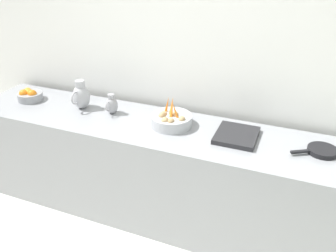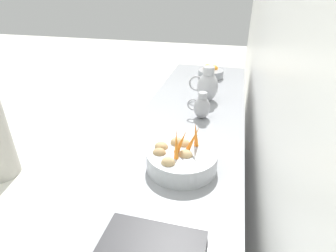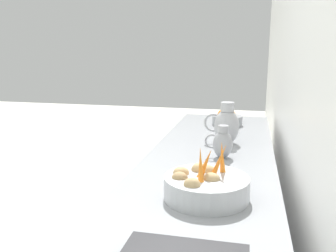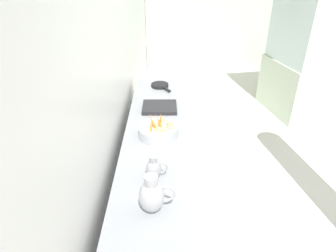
{
  "view_description": "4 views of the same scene",
  "coord_description": "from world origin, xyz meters",
  "px_view_note": "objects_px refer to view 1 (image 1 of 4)",
  "views": [
    {
      "loc": [
        0.75,
        0.84,
        2.17
      ],
      "look_at": [
        -1.34,
        -0.0,
        0.98
      ],
      "focal_mm": 37.42,
      "sensor_mm": 36.0,
      "label": 1
    },
    {
      "loc": [
        -1.74,
        0.97,
        1.66
      ],
      "look_at": [
        -1.47,
        -0.11,
        1.06
      ],
      "focal_mm": 28.9,
      "sensor_mm": 36.0,
      "label": 2
    },
    {
      "loc": [
        -1.7,
        1.26,
        1.45
      ],
      "look_at": [
        -1.33,
        -0.33,
        1.1
      ],
      "focal_mm": 38.92,
      "sensor_mm": 36.0,
      "label": 3
    },
    {
      "loc": [
        -1.48,
        -2.18,
        2.17
      ],
      "look_at": [
        -1.47,
        -0.07,
        0.98
      ],
      "focal_mm": 31.47,
      "sensor_mm": 36.0,
      "label": 4
    }
  ],
  "objects_px": {
    "orange_bowl": "(30,95)",
    "metal_pitcher_short": "(112,105)",
    "metal_pitcher_tall": "(81,96)",
    "skillet_on_counter": "(322,151)",
    "vegetable_colander": "(171,120)"
  },
  "relations": [
    {
      "from": "vegetable_colander",
      "to": "orange_bowl",
      "type": "xyz_separation_m",
      "value": [
        0.01,
        -1.39,
        -0.0
      ]
    },
    {
      "from": "skillet_on_counter",
      "to": "metal_pitcher_tall",
      "type": "bearing_deg",
      "value": -90.4
    },
    {
      "from": "orange_bowl",
      "to": "metal_pitcher_short",
      "type": "xyz_separation_m",
      "value": [
        -0.03,
        0.85,
        0.03
      ]
    },
    {
      "from": "metal_pitcher_short",
      "to": "skillet_on_counter",
      "type": "distance_m",
      "value": 1.66
    },
    {
      "from": "vegetable_colander",
      "to": "metal_pitcher_tall",
      "type": "xyz_separation_m",
      "value": [
        -0.02,
        -0.85,
        0.06
      ]
    },
    {
      "from": "vegetable_colander",
      "to": "metal_pitcher_short",
      "type": "bearing_deg",
      "value": -92.07
    },
    {
      "from": "skillet_on_counter",
      "to": "vegetable_colander",
      "type": "bearing_deg",
      "value": -89.76
    },
    {
      "from": "metal_pitcher_tall",
      "to": "skillet_on_counter",
      "type": "distance_m",
      "value": 1.96
    },
    {
      "from": "metal_pitcher_short",
      "to": "orange_bowl",
      "type": "bearing_deg",
      "value": -87.79
    },
    {
      "from": "skillet_on_counter",
      "to": "metal_pitcher_short",
      "type": "bearing_deg",
      "value": -90.52
    },
    {
      "from": "orange_bowl",
      "to": "metal_pitcher_tall",
      "type": "relative_size",
      "value": 0.89
    },
    {
      "from": "vegetable_colander",
      "to": "metal_pitcher_short",
      "type": "height_order",
      "value": "vegetable_colander"
    },
    {
      "from": "metal_pitcher_tall",
      "to": "orange_bowl",
      "type": "bearing_deg",
      "value": -86.74
    },
    {
      "from": "metal_pitcher_tall",
      "to": "skillet_on_counter",
      "type": "relative_size",
      "value": 0.82
    },
    {
      "from": "orange_bowl",
      "to": "metal_pitcher_short",
      "type": "bearing_deg",
      "value": 92.21
    }
  ]
}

